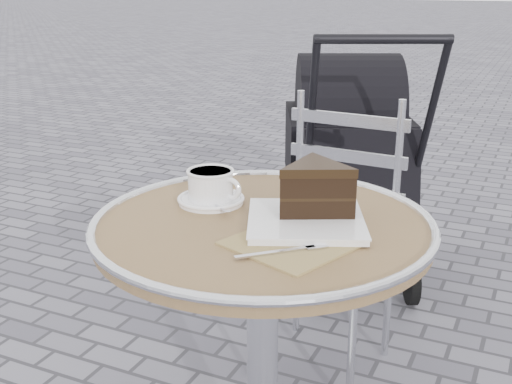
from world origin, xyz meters
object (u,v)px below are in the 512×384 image
at_px(cake_plate_set, 313,196).
at_px(bistro_chair, 337,203).
at_px(cafe_table, 263,292).
at_px(baby_stroller, 349,162).
at_px(cappuccino_set, 211,188).

bearing_deg(cake_plate_set, bistro_chair, 79.86).
xyz_separation_m(cafe_table, cake_plate_set, (0.10, 0.04, 0.22)).
bearing_deg(baby_stroller, bistro_chair, -100.72).
xyz_separation_m(cake_plate_set, baby_stroller, (-0.33, 1.37, -0.32)).
relative_size(cappuccino_set, bistro_chair, 0.18).
distance_m(bistro_chair, baby_stroller, 0.74).
height_order(cappuccino_set, baby_stroller, baby_stroller).
bearing_deg(cappuccino_set, baby_stroller, 100.02).
bearing_deg(cafe_table, bistro_chair, 94.87).
bearing_deg(baby_stroller, cappuccino_set, -111.15).
bearing_deg(cappuccino_set, cafe_table, -14.47).
relative_size(bistro_chair, baby_stroller, 0.79).
relative_size(cake_plate_set, bistro_chair, 0.44).
xyz_separation_m(cappuccino_set, baby_stroller, (-0.08, 1.35, -0.29)).
bearing_deg(bistro_chair, baby_stroller, 108.04).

